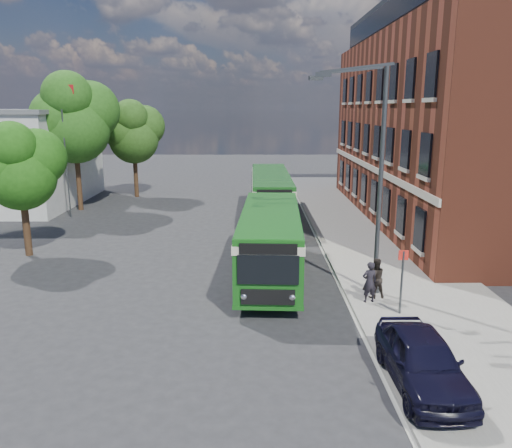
{
  "coord_description": "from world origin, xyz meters",
  "views": [
    {
      "loc": [
        0.33,
        -21.06,
        7.43
      ],
      "look_at": [
        0.41,
        1.3,
        2.2
      ],
      "focal_mm": 35.0,
      "sensor_mm": 36.0,
      "label": 1
    }
  ],
  "objects_px": {
    "parked_car": "(422,360)",
    "bus_rear": "(271,191)",
    "bus_front": "(270,237)",
    "street_lamp": "(371,178)"
  },
  "relations": [
    {
      "from": "parked_car",
      "to": "bus_rear",
      "type": "bearing_deg",
      "value": 97.94
    },
    {
      "from": "bus_front",
      "to": "bus_rear",
      "type": "xyz_separation_m",
      "value": [
        0.42,
        12.69,
        0.0
      ]
    },
    {
      "from": "street_lamp",
      "to": "bus_front",
      "type": "bearing_deg",
      "value": 148.91
    },
    {
      "from": "bus_rear",
      "to": "parked_car",
      "type": "height_order",
      "value": "bus_rear"
    },
    {
      "from": "bus_front",
      "to": "street_lamp",
      "type": "bearing_deg",
      "value": -31.09
    },
    {
      "from": "street_lamp",
      "to": "bus_front",
      "type": "height_order",
      "value": "street_lamp"
    },
    {
      "from": "bus_rear",
      "to": "parked_car",
      "type": "relative_size",
      "value": 2.83
    },
    {
      "from": "bus_rear",
      "to": "parked_car",
      "type": "bearing_deg",
      "value": -81.36
    },
    {
      "from": "street_lamp",
      "to": "bus_rear",
      "type": "xyz_separation_m",
      "value": [
        -3.37,
        14.98,
        -2.96
      ]
    },
    {
      "from": "bus_rear",
      "to": "street_lamp",
      "type": "bearing_deg",
      "value": -77.3
    }
  ]
}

